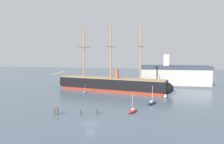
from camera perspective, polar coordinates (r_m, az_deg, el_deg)
The scene contains 13 objects.
ground_plane at distance 52.47m, azimuth -6.30°, elevation -14.91°, with size 400.00×400.00×0.00m, color #4C5B6B.
tall_ship at distance 94.95m, azimuth -0.39°, elevation -3.60°, with size 64.43×18.48×31.25m.
sailboat_foreground_right at distance 61.33m, azimuth 6.16°, elevation -11.40°, with size 3.50×4.75×6.07m.
sailboat_mid_right at distance 71.85m, azimuth 11.75°, elevation -8.94°, with size 4.00×5.23×6.74m.
sailboat_alongside_bow at distance 90.87m, azimuth -7.96°, elevation -6.00°, with size 2.01×3.51×4.38m.
motorboat_alongside_stern at distance 84.25m, azimuth 15.57°, elevation -6.98°, with size 1.94×3.32×1.31m.
dinghy_far_right at distance 102.27m, azimuth 17.99°, elevation -4.96°, with size 2.50×3.12×0.68m.
mooring_piling_nearest at distance 59.71m, azimuth -9.29°, elevation -11.73°, with size 0.32×0.32×1.37m, color #423323.
mooring_piling_left_pair at distance 61.26m, azimuth -16.70°, elevation -11.10°, with size 0.34×0.34×2.08m, color #4C3D2D.
mooring_piling_right_pair at distance 59.17m, azimuth -4.46°, elevation -11.73°, with size 0.44×0.44×1.57m, color #4C3D2D.
mooring_piling_midwater at distance 60.65m, azimuth -15.86°, elevation -11.09°, with size 0.39×0.39×2.39m, color #4C3D2D.
dockside_warehouse_right at distance 116.67m, azimuth 17.87°, elevation -1.03°, with size 41.50×15.89×18.07m.
seagull_in_flight at distance 70.91m, azimuth 8.39°, elevation 1.66°, with size 1.29×0.41×0.14m.
Camera 1 is at (14.36, -47.10, 18.10)m, focal length 30.79 mm.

